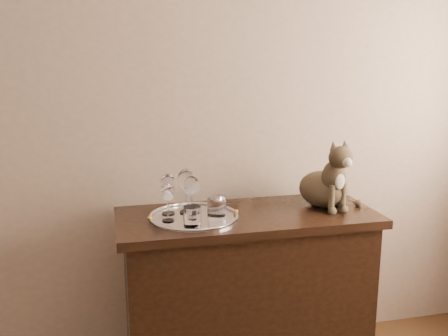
# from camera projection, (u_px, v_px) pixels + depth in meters

# --- Properties ---
(wall_back) EXTENTS (4.00, 0.10, 2.70)m
(wall_back) POSITION_uv_depth(u_px,v_px,m) (108.00, 102.00, 2.35)
(wall_back) COLOR tan
(wall_back) RESTS_ON ground
(sideboard) EXTENTS (1.20, 0.50, 0.85)m
(sideboard) POSITION_uv_depth(u_px,v_px,m) (246.00, 298.00, 2.40)
(sideboard) COLOR black
(sideboard) RESTS_ON ground
(tray) EXTENTS (0.40, 0.40, 0.01)m
(tray) POSITION_uv_depth(u_px,v_px,m) (194.00, 218.00, 2.23)
(tray) COLOR silver
(tray) RESTS_ON sideboard
(wine_glass_a) EXTENTS (0.07, 0.07, 0.19)m
(wine_glass_a) POSITION_uv_depth(u_px,v_px,m) (168.00, 194.00, 2.25)
(wine_glass_a) COLOR white
(wine_glass_a) RESTS_ON tray
(wine_glass_b) EXTENTS (0.08, 0.08, 0.21)m
(wine_glass_b) POSITION_uv_depth(u_px,v_px,m) (186.00, 191.00, 2.27)
(wine_glass_b) COLOR white
(wine_glass_b) RESTS_ON tray
(wine_glass_c) EXTENTS (0.06, 0.06, 0.17)m
(wine_glass_c) POSITION_uv_depth(u_px,v_px,m) (168.00, 202.00, 2.16)
(wine_glass_c) COLOR silver
(wine_glass_c) RESTS_ON tray
(wine_glass_d) EXTENTS (0.07, 0.07, 0.19)m
(wine_glass_d) POSITION_uv_depth(u_px,v_px,m) (192.00, 196.00, 2.22)
(wine_glass_d) COLOR white
(wine_glass_d) RESTS_ON tray
(tumbler_a) EXTENTS (0.08, 0.08, 0.09)m
(tumbler_a) POSITION_uv_depth(u_px,v_px,m) (217.00, 209.00, 2.19)
(tumbler_a) COLOR silver
(tumbler_a) RESTS_ON tray
(tumbler_b) EXTENTS (0.08, 0.08, 0.09)m
(tumbler_b) POSITION_uv_depth(u_px,v_px,m) (192.00, 216.00, 2.10)
(tumbler_b) COLOR white
(tumbler_b) RESTS_ON tray
(tumbler_c) EXTENTS (0.07, 0.07, 0.08)m
(tumbler_c) POSITION_uv_depth(u_px,v_px,m) (218.00, 205.00, 2.27)
(tumbler_c) COLOR white
(tumbler_c) RESTS_ON tray
(cat) EXTENTS (0.38, 0.36, 0.34)m
(cat) POSITION_uv_depth(u_px,v_px,m) (324.00, 172.00, 2.39)
(cat) COLOR brown
(cat) RESTS_ON sideboard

